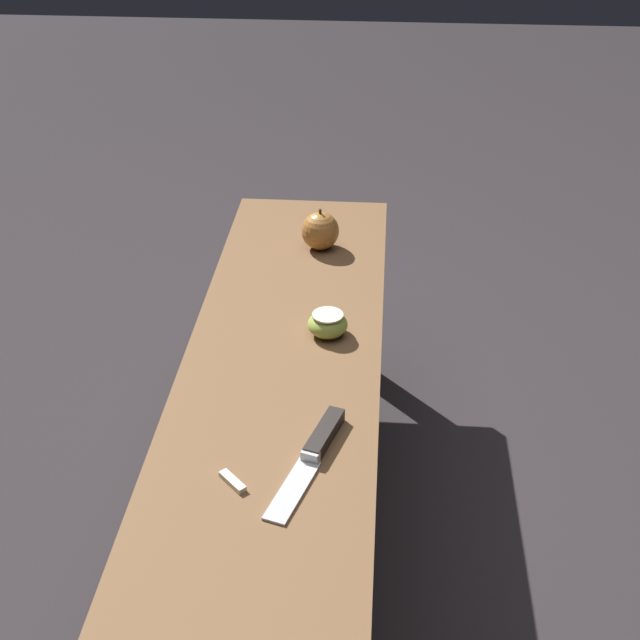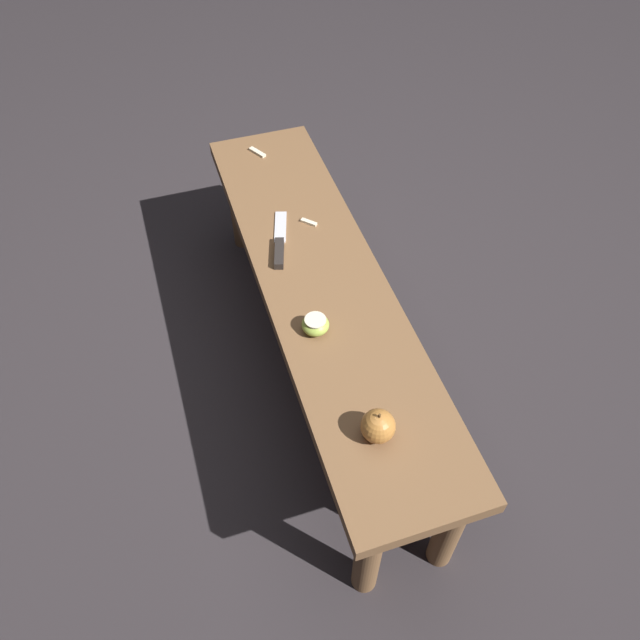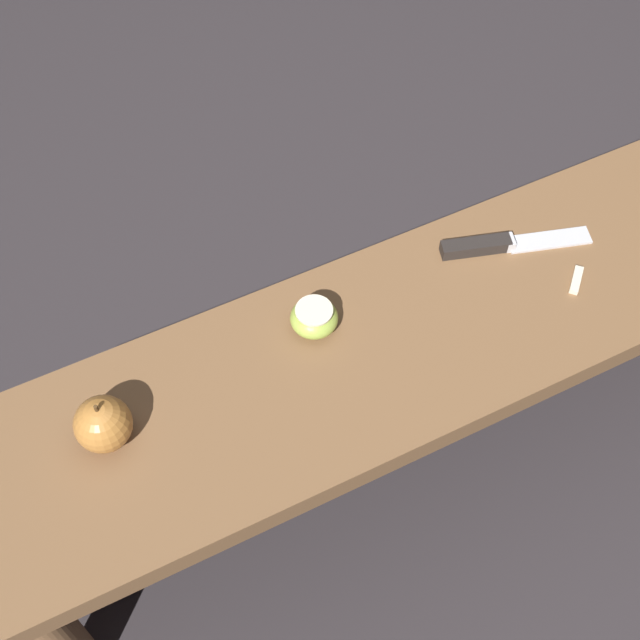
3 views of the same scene
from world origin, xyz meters
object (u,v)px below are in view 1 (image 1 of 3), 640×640
Objects in this scene: knife at (316,448)px; apple_cut at (328,324)px; apple_whole at (320,231)px; wooden_bench at (277,420)px.

apple_cut is (0.30, 0.01, 0.01)m from knife.
apple_whole reaches higher than knife.
knife is at bearing -153.58° from wooden_bench.
apple_whole is 1.25× the size of apple_cut.
wooden_bench is 6.07× the size of knife.
wooden_bench is at bearing 155.84° from apple_cut.
apple_whole is (0.47, -0.03, 0.10)m from wooden_bench.
apple_whole is (0.62, 0.04, 0.03)m from knife.
apple_whole is at bearing -3.82° from wooden_bench.
apple_cut is (0.15, -0.07, 0.09)m from wooden_bench.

